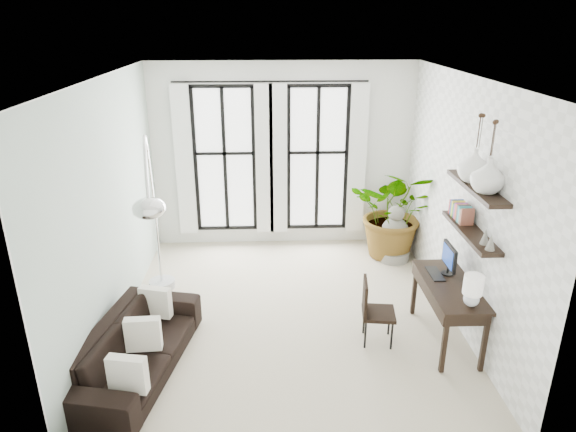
{
  "coord_description": "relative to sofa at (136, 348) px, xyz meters",
  "views": [
    {
      "loc": [
        -0.25,
        -6.13,
        3.86
      ],
      "look_at": [
        0.0,
        0.3,
        1.35
      ],
      "focal_mm": 32.0,
      "sensor_mm": 36.0,
      "label": 1
    }
  ],
  "objects": [
    {
      "name": "wall_left",
      "position": [
        -0.45,
        1.14,
        1.28
      ],
      "size": [
        0.0,
        5.0,
        5.0
      ],
      "primitive_type": "plane",
      "rotation": [
        1.57,
        0.0,
        1.57
      ],
      "color": "#ACC0B2",
      "rests_on": "floor"
    },
    {
      "name": "sofa",
      "position": [
        0.0,
        0.0,
        0.0
      ],
      "size": [
        1.25,
        2.31,
        0.64
      ],
      "primitive_type": "imported",
      "rotation": [
        0.0,
        0.0,
        1.38
      ],
      "color": "black",
      "rests_on": "floor"
    },
    {
      "name": "windows",
      "position": [
        1.6,
        3.57,
        1.24
      ],
      "size": [
        3.26,
        0.13,
        2.65
      ],
      "color": "white",
      "rests_on": "wall_back"
    },
    {
      "name": "vase_b",
      "position": [
        3.91,
        0.61,
        1.95
      ],
      "size": [
        0.37,
        0.37,
        0.38
      ],
      "primitive_type": "imported",
      "color": "white",
      "rests_on": "shelf_upper"
    },
    {
      "name": "desk",
      "position": [
        3.74,
        0.42,
        0.43
      ],
      "size": [
        0.58,
        1.36,
        1.2
      ],
      "color": "black",
      "rests_on": "floor"
    },
    {
      "name": "ceiling",
      "position": [
        1.8,
        1.14,
        2.88
      ],
      "size": [
        5.0,
        5.0,
        0.0
      ],
      "primitive_type": "plane",
      "color": "white",
      "rests_on": "wall_back"
    },
    {
      "name": "wall_right",
      "position": [
        4.05,
        1.14,
        1.28
      ],
      "size": [
        0.0,
        5.0,
        5.0
      ],
      "primitive_type": "plane",
      "rotation": [
        1.57,
        0.0,
        -1.57
      ],
      "color": "white",
      "rests_on": "floor"
    },
    {
      "name": "buddha",
      "position": [
        3.65,
        2.81,
        0.09
      ],
      "size": [
        0.54,
        0.54,
        0.97
      ],
      "color": "gray",
      "rests_on": "floor"
    },
    {
      "name": "plant",
      "position": [
        3.68,
        2.95,
        0.48
      ],
      "size": [
        1.81,
        1.71,
        1.6
      ],
      "primitive_type": "imported",
      "rotation": [
        0.0,
        0.0,
        -0.4
      ],
      "color": "#2D7228",
      "rests_on": "floor"
    },
    {
      "name": "throw_pillows",
      "position": [
        0.1,
        0.0,
        0.18
      ],
      "size": [
        0.4,
        1.52,
        0.4
      ],
      "color": "silver",
      "rests_on": "sofa"
    },
    {
      "name": "vase_a",
      "position": [
        3.91,
        0.21,
        1.95
      ],
      "size": [
        0.37,
        0.37,
        0.38
      ],
      "primitive_type": "imported",
      "color": "white",
      "rests_on": "shelf_upper"
    },
    {
      "name": "floor",
      "position": [
        1.8,
        1.14,
        -0.32
      ],
      "size": [
        5.0,
        5.0,
        0.0
      ],
      "primitive_type": "plane",
      "color": "#BDB296",
      "rests_on": "ground"
    },
    {
      "name": "wall_shelves",
      "position": [
        3.91,
        0.5,
        1.41
      ],
      "size": [
        0.25,
        1.3,
        0.6
      ],
      "color": "black",
      "rests_on": "wall_right"
    },
    {
      "name": "wall_back",
      "position": [
        1.8,
        3.64,
        1.28
      ],
      "size": [
        4.5,
        0.0,
        4.5
      ],
      "primitive_type": "plane",
      "rotation": [
        1.57,
        0.0,
        0.0
      ],
      "color": "white",
      "rests_on": "floor"
    },
    {
      "name": "arc_lamp",
      "position": [
        0.1,
        1.01,
        1.7
      ],
      "size": [
        0.77,
        2.31,
        2.6
      ],
      "color": "silver",
      "rests_on": "floor"
    },
    {
      "name": "desk_chair",
      "position": [
        2.82,
        0.49,
        0.17
      ],
      "size": [
        0.45,
        0.45,
        0.85
      ],
      "rotation": [
        0.0,
        0.0,
        -0.12
      ],
      "color": "black",
      "rests_on": "floor"
    }
  ]
}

